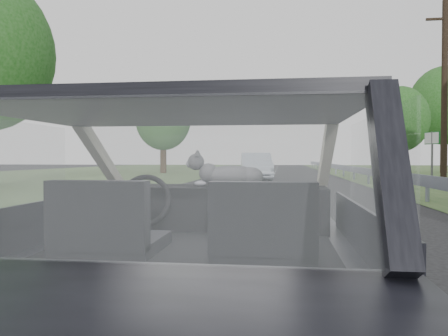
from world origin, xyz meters
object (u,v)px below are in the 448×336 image
(other_car, at_px, (256,166))
(highway_sign, at_px, (432,158))
(cat, at_px, (232,174))
(subject_car, at_px, (195,242))
(utility_pole, at_px, (444,93))

(other_car, distance_m, highway_sign, 8.50)
(cat, xyz_separation_m, highway_sign, (7.20, 17.99, 0.11))
(subject_car, bearing_deg, utility_pole, 67.02)
(highway_sign, xyz_separation_m, utility_pole, (0.24, -0.76, 2.85))
(other_car, bearing_deg, cat, -93.56)
(cat, xyz_separation_m, other_car, (-0.98, 20.23, -0.35))
(cat, bearing_deg, other_car, 89.76)
(cat, distance_m, other_car, 20.25)
(other_car, bearing_deg, highway_sign, -21.63)
(subject_car, height_order, highway_sign, highway_sign)
(cat, height_order, other_car, other_car)
(subject_car, height_order, utility_pole, utility_pole)
(subject_car, xyz_separation_m, cat, (0.14, 0.65, 0.36))
(subject_car, xyz_separation_m, other_car, (-0.84, 20.87, 0.01))
(other_car, bearing_deg, subject_car, -94.03)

